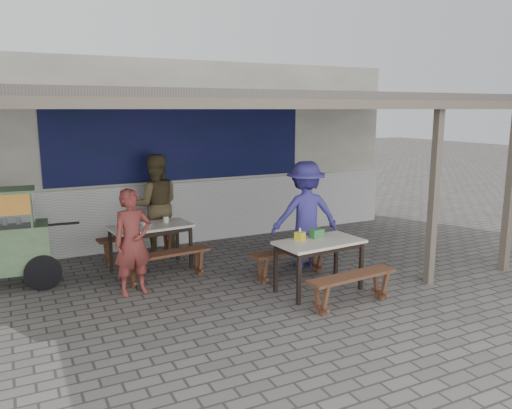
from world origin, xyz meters
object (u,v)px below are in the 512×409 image
Objects in this scene: bench_right_wall at (290,257)px; patron_street_side at (133,242)px; table_right at (319,246)px; patron_right_table at (305,214)px; table_left at (150,230)px; bench_left_street at (166,260)px; vendor_cart at (1,235)px; patron_wall_side at (156,205)px; condiment_jar at (166,219)px; bench_left_wall at (138,241)px; tissue_box at (300,236)px; condiment_bowl at (146,225)px; donation_box at (317,233)px; bench_right_street at (352,283)px.

patron_street_side is at bearing 165.59° from bench_right_wall.
patron_right_table is at bearing 62.69° from table_right.
patron_street_side is (-2.40, 1.09, 0.09)m from table_right.
table_left reaches higher than bench_left_street.
patron_wall_side is (2.49, 0.73, 0.11)m from vendor_cart.
condiment_jar is at bearing 132.72° from bench_right_wall.
patron_street_side reaches higher than vendor_cart.
tissue_box reaches higher than bench_left_wall.
vendor_cart is (-2.21, 0.78, 0.46)m from bench_left_street.
patron_right_table reaches higher than tissue_box.
bench_right_wall is 2.16m from condiment_jar.
patron_right_table reaches higher than table_left.
condiment_bowl is (2.09, -0.18, -0.02)m from vendor_cart.
tissue_box is (1.61, -1.24, 0.48)m from bench_left_street.
patron_street_side reaches higher than condiment_bowl.
condiment_bowl is at bearing -159.75° from table_left.
bench_left_street is at bearing 146.94° from donation_box.
vendor_cart is 18.39× the size of condiment_jar.
patron_right_table is (0.40, 1.80, 0.55)m from bench_right_street.
condiment_jar is (2.44, -0.06, 0.01)m from vendor_cart.
bench_left_wall is at bearing 16.66° from vendor_cart.
donation_box is at bearing -82.60° from bench_right_wall.
table_right is 0.23m from donation_box.
patron_wall_side reaches higher than bench_left_street.
bench_left_wall is 2.20m from vendor_cart.
tissue_box is at bearing -42.75° from bench_left_street.
bench_right_wall is at bearing -42.44° from condiment_jar.
donation_box is (2.02, -2.51, 0.48)m from bench_left_wall.
condiment_jar is at bearing 2.08° from vendor_cart.
patron_right_table reaches higher than patron_street_side.
table_left is 2.54m from patron_right_table.
patron_right_table is at bearing -38.25° from bench_left_wall.
patron_wall_side is 9.28× the size of condiment_bowl.
bench_left_wall is at bearing 128.83° from donation_box.
bench_right_street is at bearing -90.00° from table_right.
bench_right_wall is 11.43× the size of tissue_box.
bench_left_street and bench_right_street have the same top height.
patron_right_table is at bearing 66.97° from donation_box.
bench_left_wall is at bearing 90.00° from bench_left_street.
patron_wall_side is at bearing 115.95° from tissue_box.
patron_street_side is (-0.44, -1.58, 0.42)m from bench_left_wall.
patron_right_table reaches higher than bench_right_street.
patron_wall_side is (-1.56, 2.91, 0.24)m from table_right.
patron_wall_side reaches higher than vendor_cart.
table_left is at bearing -90.00° from bench_left_wall.
patron_wall_side reaches higher than donation_box.
vendor_cart is at bearing 140.14° from bench_right_street.
patron_street_side is 2.86m from patron_right_table.
vendor_cart is (-4.11, 2.88, 0.46)m from bench_right_street.
vendor_cart is at bearing -0.08° from patron_right_table.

